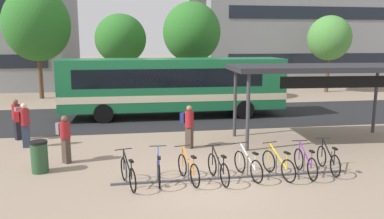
# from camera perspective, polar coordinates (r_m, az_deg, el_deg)

# --- Properties ---
(ground) EXTENTS (200.00, 200.00, 0.00)m
(ground) POSITION_cam_1_polar(r_m,az_deg,el_deg) (11.46, 2.47, -11.02)
(ground) COLOR gray
(bus_lane_asphalt) EXTENTS (80.00, 7.20, 0.01)m
(bus_lane_asphalt) POSITION_cam_1_polar(r_m,az_deg,el_deg) (21.19, -3.06, -1.06)
(bus_lane_asphalt) COLOR #232326
(bus_lane_asphalt) RESTS_ON ground
(city_bus) EXTENTS (12.05, 2.70, 3.20)m
(city_bus) POSITION_cam_1_polar(r_m,az_deg,el_deg) (20.94, -2.59, 3.72)
(city_bus) COLOR #196B3D
(city_bus) RESTS_ON ground
(bike_rack) EXTENTS (7.36, 0.11, 0.70)m
(bike_rack) POSITION_cam_1_polar(r_m,az_deg,el_deg) (11.88, 6.15, -9.79)
(bike_rack) COLOR #47474C
(bike_rack) RESTS_ON ground
(parked_bicycle_black_0) EXTENTS (0.61, 1.68, 0.99)m
(parked_bicycle_black_0) POSITION_cam_1_polar(r_m,az_deg,el_deg) (11.28, -9.55, -9.43)
(parked_bicycle_black_0) COLOR black
(parked_bicycle_black_0) RESTS_ON ground
(parked_bicycle_blue_1) EXTENTS (0.52, 1.72, 0.99)m
(parked_bicycle_blue_1) POSITION_cam_1_polar(r_m,az_deg,el_deg) (11.47, -4.99, -8.99)
(parked_bicycle_blue_1) COLOR black
(parked_bicycle_blue_1) RESTS_ON ground
(parked_bicycle_orange_2) EXTENTS (0.58, 1.69, 0.99)m
(parked_bicycle_orange_2) POSITION_cam_1_polar(r_m,az_deg,el_deg) (11.48, -0.54, -8.93)
(parked_bicycle_orange_2) COLOR black
(parked_bicycle_orange_2) RESTS_ON ground
(parked_bicycle_black_3) EXTENTS (0.52, 1.71, 0.99)m
(parked_bicycle_black_3) POSITION_cam_1_polar(r_m,az_deg,el_deg) (11.56, 3.95, -8.82)
(parked_bicycle_black_3) COLOR black
(parked_bicycle_black_3) RESTS_ON ground
(parked_bicycle_white_4) EXTENTS (0.58, 1.69, 0.99)m
(parked_bicycle_white_4) POSITION_cam_1_polar(r_m,az_deg,el_deg) (11.93, 8.37, -8.29)
(parked_bicycle_white_4) COLOR black
(parked_bicycle_white_4) RESTS_ON ground
(parked_bicycle_yellow_5) EXTENTS (0.60, 1.68, 0.99)m
(parked_bicycle_yellow_5) POSITION_cam_1_polar(r_m,az_deg,el_deg) (12.15, 12.79, -8.10)
(parked_bicycle_yellow_5) COLOR black
(parked_bicycle_yellow_5) RESTS_ON ground
(parked_bicycle_purple_6) EXTENTS (0.52, 1.72, 0.99)m
(parked_bicycle_purple_6) POSITION_cam_1_polar(r_m,az_deg,el_deg) (12.54, 16.61, -7.69)
(parked_bicycle_purple_6) COLOR black
(parked_bicycle_purple_6) RESTS_ON ground
(parked_bicycle_black_7) EXTENTS (0.52, 1.72, 0.99)m
(parked_bicycle_black_7) POSITION_cam_1_polar(r_m,az_deg,el_deg) (13.08, 19.72, -7.13)
(parked_bicycle_black_7) COLOR black
(parked_bicycle_black_7) RESTS_ON ground
(transit_shelter) EXTENTS (7.43, 3.44, 3.17)m
(transit_shelter) POSITION_cam_1_polar(r_m,az_deg,el_deg) (16.44, 18.61, 5.62)
(transit_shelter) COLOR #38383D
(transit_shelter) RESTS_ON ground
(commuter_grey_pack_0) EXTENTS (0.58, 0.59, 1.67)m
(commuter_grey_pack_0) POSITION_cam_1_polar(r_m,az_deg,el_deg) (13.73, -18.52, -3.73)
(commuter_grey_pack_0) COLOR #47382D
(commuter_grey_pack_0) RESTS_ON ground
(commuter_navy_pack_1) EXTENTS (0.59, 0.58, 1.70)m
(commuter_navy_pack_1) POSITION_cam_1_polar(r_m,az_deg,el_deg) (14.83, -0.52, -2.12)
(commuter_navy_pack_1) COLOR #47382D
(commuter_navy_pack_1) RESTS_ON ground
(commuter_grey_pack_2) EXTENTS (0.56, 0.60, 1.74)m
(commuter_grey_pack_2) POSITION_cam_1_polar(r_m,az_deg,el_deg) (17.65, -24.75, -0.97)
(commuter_grey_pack_2) COLOR black
(commuter_grey_pack_2) RESTS_ON ground
(commuter_red_pack_3) EXTENTS (0.55, 0.37, 1.77)m
(commuter_red_pack_3) POSITION_cam_1_polar(r_m,az_deg,el_deg) (16.27, -23.86, -1.74)
(commuter_red_pack_3) COLOR #2D3851
(commuter_red_pack_3) RESTS_ON ground
(trash_bin) EXTENTS (0.55, 0.55, 1.03)m
(trash_bin) POSITION_cam_1_polar(r_m,az_deg,el_deg) (13.16, -21.88, -6.56)
(trash_bin) COLOR #284C2D
(trash_bin) RESTS_ON ground
(street_tree_0) EXTENTS (3.65, 3.65, 6.07)m
(street_tree_0) POSITION_cam_1_polar(r_m,az_deg,el_deg) (28.24, -10.63, 10.33)
(street_tree_0) COLOR brown
(street_tree_0) RESTS_ON ground
(street_tree_1) EXTENTS (4.66, 4.66, 7.87)m
(street_tree_1) POSITION_cam_1_polar(r_m,az_deg,el_deg) (29.68, -22.22, 11.68)
(street_tree_1) COLOR brown
(street_tree_1) RESTS_ON ground
(street_tree_2) EXTENTS (3.95, 3.95, 6.80)m
(street_tree_2) POSITION_cam_1_polar(r_m,az_deg,el_deg) (26.65, -0.04, 11.47)
(street_tree_2) COLOR brown
(street_tree_2) RESTS_ON ground
(street_tree_3) EXTENTS (3.46, 3.46, 6.16)m
(street_tree_3) POSITION_cam_1_polar(r_m,az_deg,el_deg) (33.03, 19.88, 10.01)
(street_tree_3) COLOR brown
(street_tree_3) RESTS_ON ground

